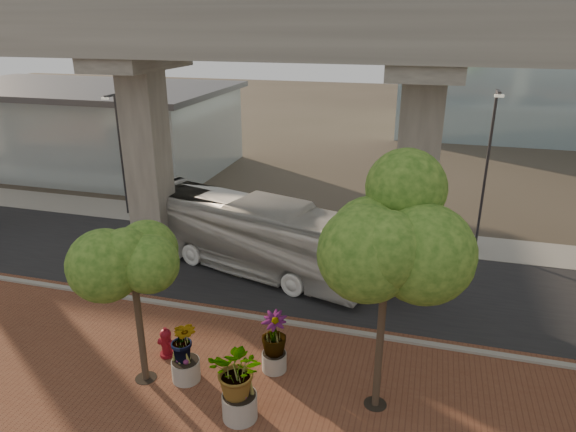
# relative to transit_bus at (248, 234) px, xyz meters

# --- Properties ---
(ground) EXTENTS (160.00, 160.00, 0.00)m
(ground) POSITION_rel_transit_bus_xyz_m (1.36, -2.27, -1.70)
(ground) COLOR #393329
(ground) RESTS_ON ground
(brick_plaza) EXTENTS (70.00, 13.00, 0.06)m
(brick_plaza) POSITION_rel_transit_bus_xyz_m (1.36, -10.27, -1.67)
(brick_plaza) COLOR brown
(brick_plaza) RESTS_ON ground
(asphalt_road) EXTENTS (90.00, 8.00, 0.04)m
(asphalt_road) POSITION_rel_transit_bus_xyz_m (1.36, -0.27, -1.68)
(asphalt_road) COLOR black
(asphalt_road) RESTS_ON ground
(curb_strip) EXTENTS (70.00, 0.25, 0.16)m
(curb_strip) POSITION_rel_transit_bus_xyz_m (1.36, -4.27, -1.62)
(curb_strip) COLOR gray
(curb_strip) RESTS_ON ground
(far_sidewalk) EXTENTS (90.00, 3.00, 0.06)m
(far_sidewalk) POSITION_rel_transit_bus_xyz_m (1.36, 5.23, -1.67)
(far_sidewalk) COLOR gray
(far_sidewalk) RESTS_ON ground
(transit_viaduct) EXTENTS (72.00, 5.60, 12.40)m
(transit_viaduct) POSITION_rel_transit_bus_xyz_m (1.36, -0.27, 5.58)
(transit_viaduct) COLOR #9C988E
(transit_viaduct) RESTS_ON ground
(station_pavilion) EXTENTS (23.00, 13.00, 6.30)m
(station_pavilion) POSITION_rel_transit_bus_xyz_m (-18.64, 13.73, 1.51)
(station_pavilion) COLOR #A5B6BD
(station_pavilion) RESTS_ON ground
(transit_bus) EXTENTS (12.55, 6.15, 3.41)m
(transit_bus) POSITION_rel_transit_bus_xyz_m (0.00, 0.00, 0.00)
(transit_bus) COLOR silver
(transit_bus) RESTS_ON ground
(fire_hydrant) EXTENTS (0.55, 0.50, 1.11)m
(fire_hydrant) POSITION_rel_transit_bus_xyz_m (-0.36, -7.33, -1.11)
(fire_hydrant) COLOR maroon
(fire_hydrant) RESTS_ON ground
(planter_front) EXTENTS (2.29, 2.29, 2.52)m
(planter_front) POSITION_rel_transit_bus_xyz_m (3.13, -9.44, -0.11)
(planter_front) COLOR gray
(planter_front) RESTS_ON ground
(planter_right) EXTENTS (2.01, 2.01, 2.15)m
(planter_right) POSITION_rel_transit_bus_xyz_m (3.45, -7.06, -0.34)
(planter_right) COLOR gray
(planter_right) RESTS_ON ground
(planter_left) EXTENTS (2.03, 2.03, 2.24)m
(planter_left) POSITION_rel_transit_bus_xyz_m (0.86, -8.31, -0.29)
(planter_left) COLOR #9E988F
(planter_left) RESTS_ON ground
(street_tree_near_west) EXTENTS (3.37, 3.37, 5.85)m
(street_tree_near_west) POSITION_rel_transit_bus_xyz_m (-0.45, -8.62, 2.65)
(street_tree_near_west) COLOR #4E3E2C
(street_tree_near_west) RESTS_ON ground
(street_tree_near_east) EXTENTS (4.33, 4.33, 7.50)m
(street_tree_near_east) POSITION_rel_transit_bus_xyz_m (6.90, -7.83, 3.86)
(street_tree_near_east) COLOR #4E3E2C
(street_tree_near_east) RESTS_ON ground
(streetlamp_west) EXTENTS (0.35, 1.03, 7.12)m
(streetlamp_west) POSITION_rel_transit_bus_xyz_m (-9.46, 4.69, 2.45)
(streetlamp_west) COLOR #2C2C31
(streetlamp_west) RESTS_ON ground
(streetlamp_east) EXTENTS (0.39, 1.15, 7.96)m
(streetlamp_east) POSITION_rel_transit_bus_xyz_m (10.51, 5.12, 2.95)
(streetlamp_east) COLOR #2D2C31
(streetlamp_east) RESTS_ON ground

